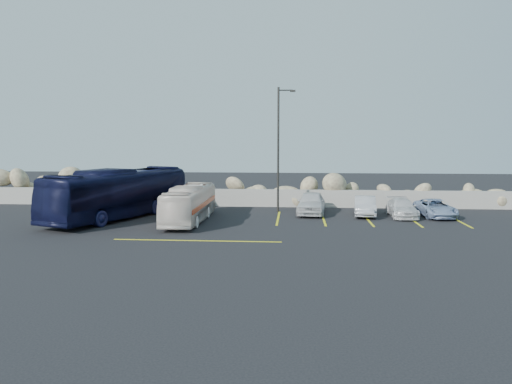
# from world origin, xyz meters

# --- Properties ---
(ground) EXTENTS (90.00, 90.00, 0.00)m
(ground) POSITION_xyz_m (0.00, 0.00, 0.00)
(ground) COLOR black
(ground) RESTS_ON ground
(seawall) EXTENTS (60.00, 0.40, 1.20)m
(seawall) POSITION_xyz_m (0.00, 12.00, 0.60)
(seawall) COLOR gray
(seawall) RESTS_ON ground
(riprap_pile) EXTENTS (54.00, 2.80, 2.60)m
(riprap_pile) POSITION_xyz_m (0.00, 13.20, 1.30)
(riprap_pile) COLOR #887359
(riprap_pile) RESTS_ON ground
(parking_lines) EXTENTS (18.16, 9.36, 0.01)m
(parking_lines) POSITION_xyz_m (4.64, 5.57, 0.01)
(parking_lines) COLOR #D0CC18
(parking_lines) RESTS_ON ground
(lamppost) EXTENTS (1.14, 0.18, 8.00)m
(lamppost) POSITION_xyz_m (2.56, 9.50, 4.30)
(lamppost) COLOR #2B2926
(lamppost) RESTS_ON ground
(vintage_bus) EXTENTS (1.80, 7.47, 2.08)m
(vintage_bus) POSITION_xyz_m (-2.45, 5.44, 1.04)
(vintage_bus) COLOR silver
(vintage_bus) RESTS_ON ground
(tour_coach) EXTENTS (6.16, 10.87, 2.98)m
(tour_coach) POSITION_xyz_m (-6.93, 6.36, 1.49)
(tour_coach) COLOR black
(tour_coach) RESTS_ON ground
(car_a) EXTENTS (2.03, 4.31, 1.42)m
(car_a) POSITION_xyz_m (4.63, 8.82, 0.71)
(car_a) COLOR silver
(car_a) RESTS_ON ground
(car_b) EXTENTS (1.62, 3.71, 1.19)m
(car_b) POSITION_xyz_m (7.93, 8.46, 0.59)
(car_b) COLOR #B6B6BB
(car_b) RESTS_ON ground
(car_c) EXTENTS (1.52, 3.72, 1.08)m
(car_c) POSITION_xyz_m (10.11, 8.13, 0.54)
(car_c) COLOR silver
(car_c) RESTS_ON ground
(car_d) EXTENTS (2.04, 3.97, 1.07)m
(car_d) POSITION_xyz_m (12.16, 8.31, 0.54)
(car_d) COLOR #8398BB
(car_d) RESTS_ON ground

